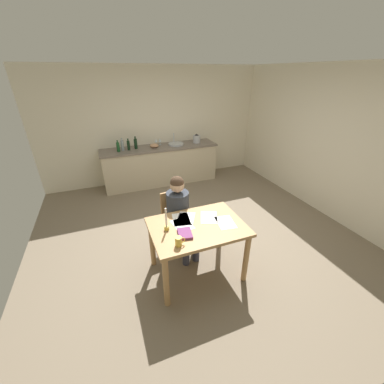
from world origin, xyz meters
TOP-DOWN VIEW (x-y plane):
  - ground_plane at (0.00, 0.00)m, footprint 5.20×5.20m
  - wall_back at (0.00, 2.60)m, footprint 5.20×0.12m
  - wall_right at (2.60, 0.00)m, footprint 0.12×5.20m
  - kitchen_counter at (0.00, 2.24)m, footprint 2.68×0.64m
  - dining_table at (-0.30, -0.79)m, footprint 1.16×0.83m
  - chair_at_table at (-0.38, -0.14)m, footprint 0.45×0.45m
  - person_seated at (-0.36, -0.28)m, footprint 0.38×0.62m
  - coffee_mug at (-0.63, -1.06)m, footprint 0.12×0.07m
  - candlestick at (-0.68, -0.74)m, footprint 0.06×0.06m
  - book_magazine at (-0.51, -0.91)m, footprint 0.19×0.23m
  - paper_letter at (-0.09, -0.67)m, footprint 0.31×0.35m
  - paper_bill at (-0.38, -0.59)m, footprint 0.33×0.36m
  - paper_envelope at (-0.44, -0.59)m, footprint 0.26×0.33m
  - paper_receipt at (-0.47, -0.71)m, footprint 0.25×0.32m
  - paper_notice at (0.05, -0.86)m, footprint 0.25×0.33m
  - sink_unit at (0.40, 2.24)m, footprint 0.36×0.36m
  - bottle_oil at (-0.92, 2.18)m, footprint 0.07×0.07m
  - bottle_vinegar at (-0.83, 2.24)m, footprint 0.07×0.07m
  - bottle_wine_red at (-0.70, 2.22)m, footprint 0.06×0.06m
  - bottle_sauce at (-0.53, 2.27)m, footprint 0.07×0.07m
  - mixing_bowl at (-0.13, 2.21)m, footprint 0.20×0.20m
  - stovetop_kettle at (0.92, 2.24)m, footprint 0.18×0.18m
  - wine_glass_near_sink at (0.05, 2.39)m, footprint 0.07×0.07m
  - wine_glass_by_kettle at (-0.04, 2.39)m, footprint 0.07×0.07m

SIDE VIEW (x-z plane):
  - ground_plane at x=0.00m, z-range -0.04..0.00m
  - kitchen_counter at x=0.00m, z-range 0.00..0.90m
  - chair_at_table at x=-0.38m, z-range 0.06..0.94m
  - dining_table at x=-0.30m, z-range 0.26..1.02m
  - person_seated at x=-0.36m, z-range 0.08..1.28m
  - paper_letter at x=-0.09m, z-range 0.76..0.76m
  - paper_bill at x=-0.38m, z-range 0.76..0.76m
  - paper_envelope at x=-0.44m, z-range 0.76..0.76m
  - paper_receipt at x=-0.47m, z-range 0.76..0.76m
  - paper_notice at x=0.05m, z-range 0.76..0.76m
  - book_magazine at x=-0.51m, z-range 0.76..0.79m
  - coffee_mug at x=-0.63m, z-range 0.76..0.87m
  - candlestick at x=-0.68m, z-range 0.69..0.99m
  - sink_unit at x=0.40m, z-range 0.80..1.04m
  - mixing_bowl at x=-0.13m, z-range 0.90..0.99m
  - stovetop_kettle at x=0.92m, z-range 0.89..1.11m
  - bottle_oil at x=-0.92m, z-range 0.88..1.13m
  - bottle_wine_red at x=-0.70m, z-range 0.88..1.13m
  - wine_glass_near_sink at x=0.05m, z-range 0.93..1.09m
  - wine_glass_by_kettle at x=-0.04m, z-range 0.93..1.09m
  - bottle_vinegar at x=-0.83m, z-range 0.88..1.15m
  - bottle_sauce at x=-0.53m, z-range 0.88..1.15m
  - wall_back at x=0.00m, z-range 0.00..2.60m
  - wall_right at x=2.60m, z-range 0.00..2.60m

